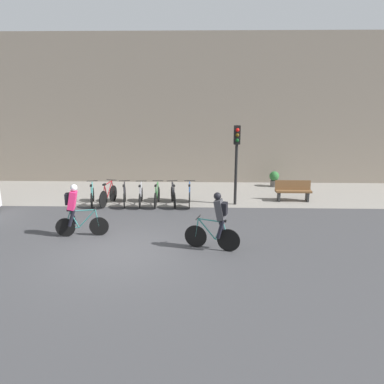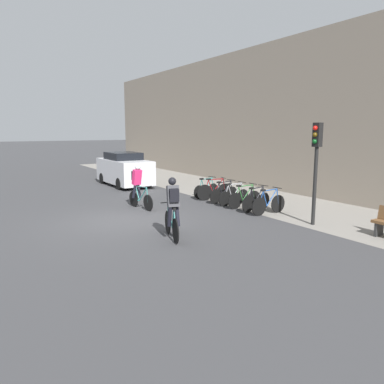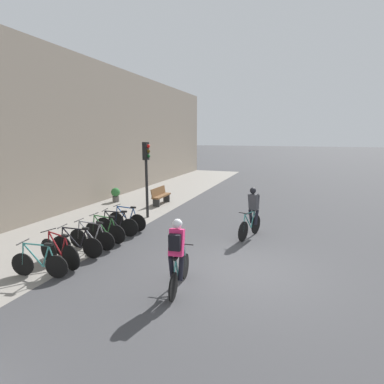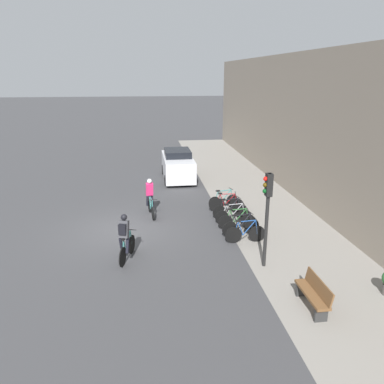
# 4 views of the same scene
# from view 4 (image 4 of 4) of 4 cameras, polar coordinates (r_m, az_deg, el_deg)

# --- Properties ---
(ground) EXTENTS (200.00, 200.00, 0.00)m
(ground) POSITION_cam_4_polar(r_m,az_deg,el_deg) (16.35, -10.46, -5.67)
(ground) COLOR #3D3D3F
(kerb_strip) EXTENTS (44.00, 4.50, 0.01)m
(kerb_strip) POSITION_cam_4_polar(r_m,az_deg,el_deg) (17.31, 12.51, -4.46)
(kerb_strip) COLOR gray
(kerb_strip) RESTS_ON ground
(building_facade) EXTENTS (44.00, 0.60, 7.46)m
(building_facade) POSITION_cam_4_polar(r_m,az_deg,el_deg) (17.37, 21.34, 7.62)
(building_facade) COLOR gray
(building_facade) RESTS_ON ground
(cyclist_pink) EXTENTS (1.71, 0.51, 1.76)m
(cyclist_pink) POSITION_cam_4_polar(r_m,az_deg,el_deg) (17.58, -6.43, -0.52)
(cyclist_pink) COLOR black
(cyclist_pink) RESTS_ON ground
(cyclist_grey) EXTENTS (1.66, 0.62, 1.79)m
(cyclist_grey) POSITION_cam_4_polar(r_m,az_deg,el_deg) (13.32, -10.18, -6.76)
(cyclist_grey) COLOR black
(cyclist_grey) RESTS_ON ground
(parked_bike_0) EXTENTS (0.49, 1.54, 0.94)m
(parked_bike_0) POSITION_cam_4_polar(r_m,az_deg,el_deg) (18.64, 4.79, -1.24)
(parked_bike_0) COLOR black
(parked_bike_0) RESTS_ON ground
(parked_bike_1) EXTENTS (0.49, 1.66, 0.99)m
(parked_bike_1) POSITION_cam_4_polar(r_m,az_deg,el_deg) (18.01, 5.25, -1.83)
(parked_bike_1) COLOR black
(parked_bike_1) RESTS_ON ground
(parked_bike_2) EXTENTS (0.46, 1.63, 0.95)m
(parked_bike_2) POSITION_cam_4_polar(r_m,az_deg,el_deg) (17.38, 5.73, -2.66)
(parked_bike_2) COLOR black
(parked_bike_2) RESTS_ON ground
(parked_bike_3) EXTENTS (0.46, 1.64, 0.94)m
(parked_bike_3) POSITION_cam_4_polar(r_m,az_deg,el_deg) (16.76, 6.26, -3.47)
(parked_bike_3) COLOR black
(parked_bike_3) RESTS_ON ground
(parked_bike_4) EXTENTS (0.46, 1.63, 0.96)m
(parked_bike_4) POSITION_cam_4_polar(r_m,az_deg,el_deg) (16.14, 6.83, -4.30)
(parked_bike_4) COLOR black
(parked_bike_4) RESTS_ON ground
(parked_bike_5) EXTENTS (0.47, 1.63, 0.97)m
(parked_bike_5) POSITION_cam_4_polar(r_m,az_deg,el_deg) (15.53, 7.45, -5.21)
(parked_bike_5) COLOR black
(parked_bike_5) RESTS_ON ground
(parked_bike_6) EXTENTS (0.46, 1.63, 0.97)m
(parked_bike_6) POSITION_cam_4_polar(r_m,az_deg,el_deg) (14.92, 8.12, -6.20)
(parked_bike_6) COLOR black
(parked_bike_6) RESTS_ON ground
(traffic_light_pole) EXTENTS (0.26, 0.30, 3.31)m
(traffic_light_pole) POSITION_cam_4_polar(r_m,az_deg,el_deg) (12.57, 11.41, -1.66)
(traffic_light_pole) COLOR black
(traffic_light_pole) RESTS_ON ground
(bench) EXTENTS (1.54, 0.44, 0.89)m
(bench) POSITION_cam_4_polar(r_m,az_deg,el_deg) (11.44, 18.05, -14.50)
(bench) COLOR brown
(bench) RESTS_ON ground
(parked_car) EXTENTS (4.30, 1.84, 1.85)m
(parked_car) POSITION_cam_4_polar(r_m,az_deg,el_deg) (23.57, -2.18, 4.13)
(parked_car) COLOR silver
(parked_car) RESTS_ON ground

